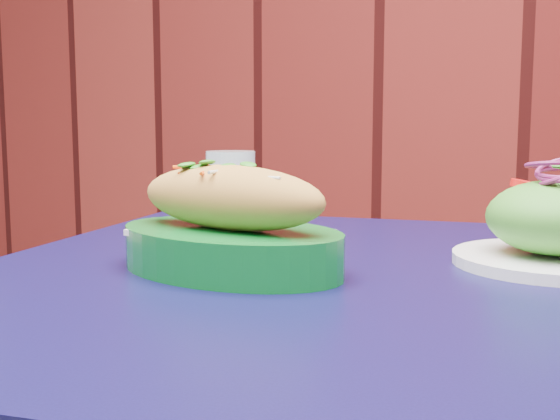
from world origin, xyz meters
The scene contains 4 objects.
cafe_table centered at (0.07, 1.78, 0.66)m, with size 0.97×0.97×0.75m.
banh_mi_basket centered at (-0.04, 1.72, 0.80)m, with size 0.27×0.19×0.12m.
salad_plate centered at (0.25, 1.92, 0.79)m, with size 0.21×0.21×0.12m.
water_glass centered at (-0.19, 1.94, 0.81)m, with size 0.07×0.07×0.11m, color silver.
Camera 1 is at (0.37, 1.13, 0.90)m, focal length 45.00 mm.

